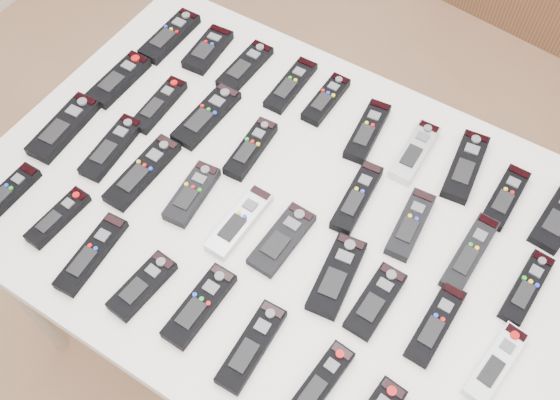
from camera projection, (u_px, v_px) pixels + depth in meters
The scene contains 37 objects.
ground at pixel (327, 347), 1.94m from camera, with size 4.00×4.00×0.00m, color #996B4E.
table at pixel (280, 219), 1.35m from camera, with size 1.25×0.88×0.78m.
remote_0 at pixel (170, 36), 1.56m from camera, with size 0.06×0.18×0.02m, color black.
remote_1 at pixel (208, 49), 1.53m from camera, with size 0.06×0.15×0.02m, color black.
remote_2 at pixel (245, 67), 1.50m from camera, with size 0.05×0.17×0.02m, color black.
remote_3 at pixel (291, 85), 1.47m from camera, with size 0.05×0.17×0.02m, color black.
remote_4 at pixel (326, 99), 1.44m from camera, with size 0.05×0.15×0.02m, color black.
remote_5 at pixel (367, 131), 1.39m from camera, with size 0.05×0.17×0.02m, color black.
remote_6 at pixel (415, 152), 1.36m from camera, with size 0.05×0.17×0.02m, color #B7B7BC.
remote_7 at pixel (465, 166), 1.34m from camera, with size 0.06×0.18×0.02m, color black.
remote_8 at pixel (505, 197), 1.30m from camera, with size 0.05×0.16×0.02m, color black.
remote_9 at pixel (558, 218), 1.27m from camera, with size 0.06×0.16×0.02m, color black.
remote_10 at pixel (119, 79), 1.48m from camera, with size 0.06×0.17×0.02m, color black.
remote_11 at pixel (159, 105), 1.43m from camera, with size 0.05×0.17×0.02m, color black.
remote_12 at pixel (207, 116), 1.42m from camera, with size 0.06×0.19×0.02m, color black.
remote_13 at pixel (251, 149), 1.36m from camera, with size 0.05×0.16×0.02m, color black.
remote_14 at pixel (357, 197), 1.29m from camera, with size 0.05×0.18×0.02m, color black.
remote_15 at pixel (410, 224), 1.26m from camera, with size 0.05×0.16×0.02m, color black.
remote_16 at pixel (470, 253), 1.23m from camera, with size 0.05×0.18×0.02m, color black.
remote_17 at pixel (527, 288), 1.19m from camera, with size 0.04×0.17×0.02m, color black.
remote_18 at pixel (64, 127), 1.40m from camera, with size 0.06×0.19×0.02m, color black.
remote_19 at pixel (112, 147), 1.37m from camera, with size 0.05×0.18×0.02m, color black.
remote_20 at pixel (143, 172), 1.33m from camera, with size 0.06×0.20×0.02m, color black.
remote_21 at pixel (192, 194), 1.30m from camera, with size 0.05×0.15×0.02m, color black.
remote_22 at pixel (240, 221), 1.27m from camera, with size 0.05×0.18×0.02m, color #B7B7BC.
remote_23 at pixel (282, 239), 1.24m from camera, with size 0.06×0.16×0.02m, color black.
remote_24 at pixel (337, 275), 1.20m from camera, with size 0.06×0.17×0.02m, color black.
remote_25 at pixel (376, 301), 1.17m from camera, with size 0.05×0.15×0.02m, color black.
remote_26 at pixel (436, 324), 1.15m from camera, with size 0.05×0.17×0.02m, color black.
remote_27 at pixel (496, 363), 1.11m from camera, with size 0.04×0.16×0.02m, color silver.
remote_28 at pixel (8, 193), 1.30m from camera, with size 0.04×0.15×0.02m, color black.
remote_29 at pixel (58, 217), 1.27m from camera, with size 0.04×0.15×0.02m, color black.
remote_30 at pixel (92, 254), 1.22m from camera, with size 0.05×0.18×0.02m, color black.
remote_31 at pixel (142, 286), 1.19m from camera, with size 0.05×0.14×0.02m, color black.
remote_32 at pixel (200, 306), 1.16m from camera, with size 0.05×0.17×0.02m, color black.
remote_33 at pixel (252, 346), 1.12m from camera, with size 0.05×0.17×0.02m, color black.
remote_34 at pixel (320, 383), 1.09m from camera, with size 0.04×0.16×0.02m, color black.
Camera 1 is at (0.23, -0.64, 1.88)m, focal length 40.00 mm.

